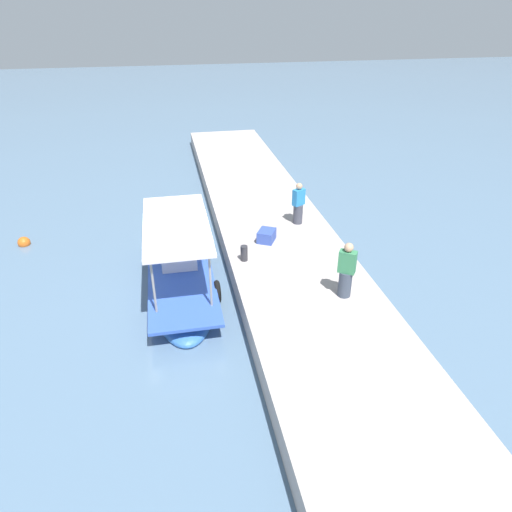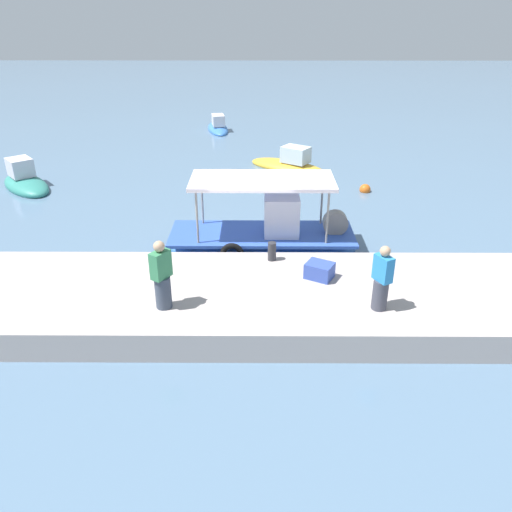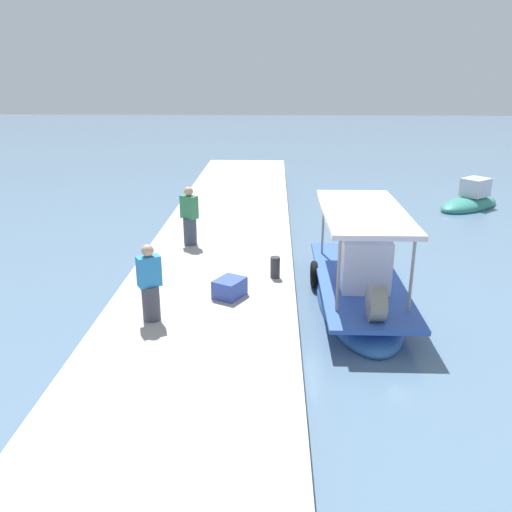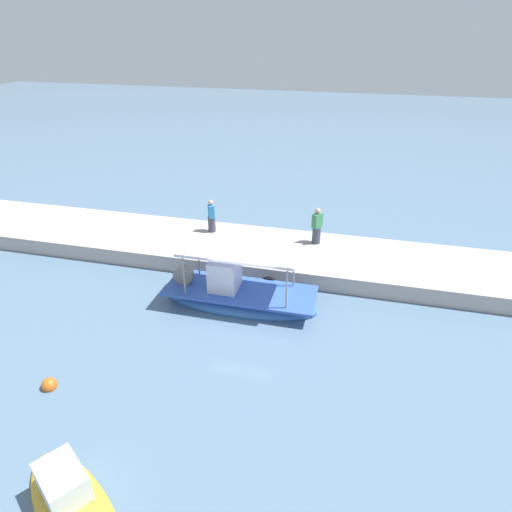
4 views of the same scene
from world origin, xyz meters
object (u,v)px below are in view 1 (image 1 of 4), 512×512
at_px(cargo_crate, 267,236).
at_px(marker_buoy, 24,243).
at_px(main_fishing_boat, 181,278).
at_px(mooring_bollard, 244,253).
at_px(fisherman_by_crate, 346,272).
at_px(fisherman_near_bollard, 298,205).

height_order(cargo_crate, marker_buoy, cargo_crate).
xyz_separation_m(main_fishing_boat, marker_buoy, (4.39, 5.90, -0.33)).
distance_m(cargo_crate, marker_buoy, 9.61).
relative_size(mooring_bollard, marker_buoy, 1.13).
xyz_separation_m(main_fishing_boat, mooring_bollard, (0.18, -2.16, 0.59)).
bearing_deg(cargo_crate, main_fishing_boat, 113.95).
xyz_separation_m(fisherman_by_crate, mooring_bollard, (2.67, 2.55, -0.52)).
xyz_separation_m(cargo_crate, marker_buoy, (2.96, 9.10, -0.86)).
distance_m(main_fishing_boat, fisherman_by_crate, 5.44).
xyz_separation_m(fisherman_near_bollard, mooring_bollard, (-2.52, 2.59, -0.48)).
bearing_deg(main_fishing_boat, cargo_crate, -66.05).
relative_size(fisherman_near_bollard, mooring_bollard, 3.07).
distance_m(fisherman_near_bollard, mooring_bollard, 3.64).
relative_size(fisherman_near_bollard, cargo_crate, 2.38).
height_order(fisherman_near_bollard, mooring_bollard, fisherman_near_bollard).
xyz_separation_m(main_fishing_boat, fisherman_by_crate, (-2.49, -4.70, 1.11)).
relative_size(main_fishing_boat, mooring_bollard, 11.54).
relative_size(fisherman_near_bollard, fisherman_by_crate, 0.94).
height_order(fisherman_near_bollard, cargo_crate, fisherman_near_bollard).
bearing_deg(mooring_bollard, main_fishing_boat, 94.70).
xyz_separation_m(main_fishing_boat, fisherman_near_bollard, (2.70, -4.74, 1.07)).
bearing_deg(marker_buoy, main_fishing_boat, -126.65).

